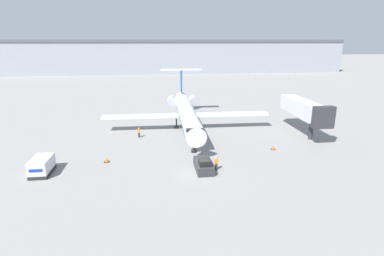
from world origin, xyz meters
name	(u,v)px	position (x,y,z in m)	size (l,w,h in m)	color
ground_plane	(201,173)	(0.00, 0.00, 0.00)	(600.00, 600.00, 0.00)	gray
terminal_building	(164,56)	(0.00, 120.00, 8.07)	(180.00, 16.80, 16.09)	#8C939E
airplane_main	(186,112)	(0.34, 19.30, 3.30)	(30.22, 29.20, 9.73)	silver
pushback_tug	(204,165)	(0.48, 0.91, 0.66)	(2.04, 4.42, 1.79)	#2D2D33
luggage_cart	(42,166)	(-19.31, 2.36, 1.02)	(2.15, 3.83, 2.03)	#232326
worker_near_tug	(216,163)	(2.05, 0.78, 0.89)	(0.40, 0.24, 1.71)	#232838
worker_by_wing	(139,132)	(-8.14, 15.34, 0.89)	(0.40, 0.24, 1.71)	#232838
traffic_cone_left	(107,160)	(-12.04, 5.12, 0.28)	(0.68, 0.68, 0.60)	black
traffic_cone_right	(273,147)	(12.04, 6.90, 0.33)	(0.66, 0.66, 0.69)	black
jet_bridge	(305,109)	(19.99, 13.53, 4.45)	(3.20, 13.52, 6.19)	#2D2D33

